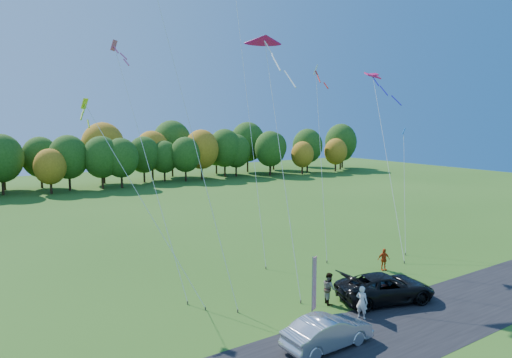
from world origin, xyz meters
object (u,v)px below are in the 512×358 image
black_suv (385,288)px  person_east (384,259)px  feather_flag (314,283)px  silver_sedan (328,332)px

black_suv → person_east: 5.84m
black_suv → person_east: size_ratio=3.68×
feather_flag → silver_sedan: bearing=-113.7°
black_suv → feather_flag: bearing=109.1°
feather_flag → black_suv: bearing=1.5°
black_suv → silver_sedan: black_suv is taller
person_east → feather_flag: 11.04m
silver_sedan → feather_flag: size_ratio=1.22×
silver_sedan → feather_flag: 2.83m
feather_flag → person_east: bearing=21.8°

